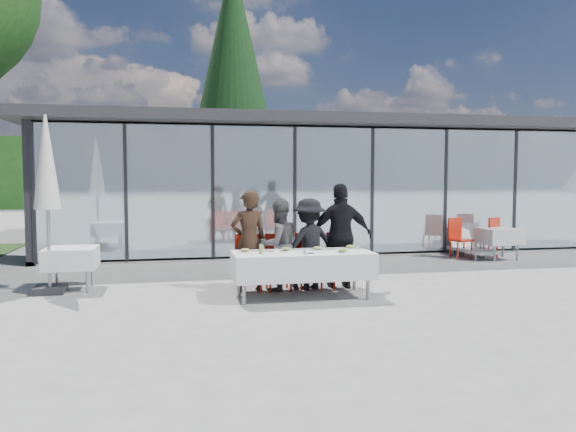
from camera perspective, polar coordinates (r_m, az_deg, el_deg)
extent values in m
plane|color=gray|center=(9.45, -0.34, -8.01)|extent=(90.00, 90.00, 0.00)
cube|color=gray|center=(17.58, 1.06, -2.26)|extent=(14.00, 8.00, 0.10)
cube|color=black|center=(21.31, -1.20, 3.01)|extent=(14.00, 0.20, 3.20)
cube|color=black|center=(17.36, -21.80, 2.51)|extent=(0.20, 8.00, 3.20)
cube|color=black|center=(20.13, 20.65, 2.70)|extent=(0.20, 8.00, 3.20)
cube|color=silver|center=(13.63, 4.67, 2.45)|extent=(13.60, 0.06, 3.10)
cube|color=#2D2D30|center=(17.14, 1.37, 8.53)|extent=(14.80, 8.80, 0.24)
cube|color=#262628|center=(13.45, -24.42, 2.08)|extent=(0.08, 0.10, 3.10)
cube|color=#262628|center=(13.15, -16.14, 2.25)|extent=(0.08, 0.10, 3.10)
cube|color=#262628|center=(13.13, -7.66, 2.37)|extent=(0.08, 0.10, 3.10)
cube|color=#262628|center=(13.40, 0.67, 2.43)|extent=(0.08, 0.10, 3.10)
cube|color=#262628|center=(13.93, 8.52, 2.45)|extent=(0.08, 0.10, 3.10)
cube|color=#262628|center=(14.71, 15.66, 2.43)|extent=(0.08, 0.10, 3.10)
cube|color=#262628|center=(15.69, 22.00, 2.37)|extent=(0.08, 0.10, 3.10)
cube|color=red|center=(15.69, -6.70, -1.57)|extent=(0.45, 0.45, 0.90)
cube|color=red|center=(16.37, -1.60, -1.31)|extent=(0.45, 0.45, 0.90)
cube|color=red|center=(16.50, 7.29, -1.30)|extent=(0.45, 0.45, 0.90)
cube|color=red|center=(17.88, 12.65, -0.96)|extent=(0.45, 0.45, 0.90)
cube|color=#153912|center=(37.31, -17.94, 4.17)|extent=(6.50, 2.00, 4.40)
cube|color=#153912|center=(37.26, -5.59, 4.34)|extent=(6.50, 2.00, 4.40)
cube|color=#153912|center=(38.89, 6.25, 4.32)|extent=(6.50, 2.00, 4.40)
cube|color=#153912|center=(42.01, 16.73, 4.15)|extent=(6.50, 2.00, 4.40)
cube|color=#153912|center=(46.32, 25.52, 3.90)|extent=(6.50, 2.00, 4.40)
cube|color=silver|center=(9.14, 1.49, -4.97)|extent=(2.26, 0.96, 0.42)
cylinder|color=gray|center=(8.67, -4.50, -6.73)|extent=(0.06, 0.06, 0.71)
cylinder|color=gray|center=(9.12, 8.15, -6.22)|extent=(0.06, 0.06, 0.71)
cylinder|color=gray|center=(9.35, -5.02, -5.94)|extent=(0.06, 0.06, 0.71)
cylinder|color=gray|center=(9.77, 6.78, -5.52)|extent=(0.06, 0.06, 0.71)
imported|color=#312015|center=(9.62, -4.01, -2.57)|extent=(0.73, 0.73, 1.74)
cube|color=red|center=(9.66, -3.99, -5.04)|extent=(0.44, 0.44, 0.05)
cube|color=red|center=(9.82, -4.14, -3.42)|extent=(0.44, 0.04, 0.55)
cylinder|color=red|center=(9.51, -4.92, -6.63)|extent=(0.04, 0.04, 0.43)
cylinder|color=red|center=(9.55, -2.76, -6.57)|extent=(0.04, 0.04, 0.43)
cylinder|color=red|center=(9.86, -5.16, -6.25)|extent=(0.04, 0.04, 0.43)
cylinder|color=red|center=(9.90, -3.07, -6.19)|extent=(0.04, 0.04, 0.43)
imported|color=#494949|center=(9.71, -0.96, -2.97)|extent=(0.98, 0.98, 1.58)
cube|color=red|center=(9.74, -0.94, -4.95)|extent=(0.44, 0.44, 0.05)
cube|color=red|center=(9.90, -1.16, -3.35)|extent=(0.44, 0.04, 0.55)
cylinder|color=red|center=(9.58, -1.81, -6.54)|extent=(0.04, 0.04, 0.43)
cylinder|color=red|center=(9.64, 0.31, -6.46)|extent=(0.04, 0.04, 0.43)
cylinder|color=red|center=(9.93, -2.16, -6.16)|extent=(0.04, 0.04, 0.43)
cylinder|color=red|center=(9.99, -0.11, -6.10)|extent=(0.04, 0.04, 0.43)
imported|color=black|center=(9.82, 2.15, -2.85)|extent=(1.29, 1.29, 1.59)
cube|color=red|center=(9.85, 2.16, -4.85)|extent=(0.44, 0.44, 0.05)
cube|color=red|center=(10.01, 1.90, -3.27)|extent=(0.44, 0.04, 0.55)
cylinder|color=red|center=(9.68, 1.37, -6.42)|extent=(0.04, 0.04, 0.43)
cylinder|color=red|center=(9.76, 3.44, -6.34)|extent=(0.04, 0.04, 0.43)
cylinder|color=red|center=(10.03, 0.91, -6.06)|extent=(0.04, 0.04, 0.43)
cylinder|color=red|center=(10.11, 2.92, -5.98)|extent=(0.04, 0.04, 0.43)
imported|color=black|center=(9.96, 5.44, -2.02)|extent=(1.16, 1.16, 1.85)
cube|color=red|center=(10.01, 5.44, -4.73)|extent=(0.44, 0.44, 0.05)
cube|color=red|center=(10.16, 5.13, -3.17)|extent=(0.44, 0.04, 0.55)
cylinder|color=red|center=(9.82, 4.73, -6.28)|extent=(0.04, 0.04, 0.43)
cylinder|color=red|center=(9.93, 6.74, -6.19)|extent=(0.04, 0.04, 0.43)
cylinder|color=red|center=(10.16, 4.16, -5.93)|extent=(0.04, 0.04, 0.43)
cylinder|color=red|center=(10.27, 6.11, -5.84)|extent=(0.04, 0.04, 0.43)
cylinder|color=white|center=(9.08, -4.40, -3.66)|extent=(0.24, 0.24, 0.01)
ellipsoid|color=tan|center=(9.07, -4.40, -3.45)|extent=(0.15, 0.15, 0.05)
cylinder|color=white|center=(9.18, -0.22, -3.57)|extent=(0.24, 0.24, 0.01)
ellipsoid|color=#45712A|center=(9.17, -0.22, -3.36)|extent=(0.15, 0.15, 0.05)
cylinder|color=white|center=(9.31, 3.03, -3.46)|extent=(0.24, 0.24, 0.01)
ellipsoid|color=tan|center=(9.31, 3.03, -3.26)|extent=(0.15, 0.15, 0.05)
cylinder|color=white|center=(9.54, 6.35, -3.30)|extent=(0.24, 0.24, 0.01)
ellipsoid|color=#45712A|center=(9.54, 6.35, -3.10)|extent=(0.15, 0.15, 0.05)
cylinder|color=white|center=(9.05, 5.56, -3.69)|extent=(0.24, 0.24, 0.01)
ellipsoid|color=#45712A|center=(9.05, 5.56, -3.48)|extent=(0.15, 0.15, 0.05)
cylinder|color=#7BAB47|center=(8.87, -2.75, -3.38)|extent=(0.06, 0.06, 0.15)
cylinder|color=silver|center=(8.81, 1.79, -3.61)|extent=(0.07, 0.07, 0.10)
cube|color=black|center=(8.90, 2.15, -3.81)|extent=(0.14, 0.03, 0.01)
cube|color=silver|center=(10.47, -21.17, -3.99)|extent=(0.86, 0.86, 0.36)
cylinder|color=gray|center=(10.27, -23.09, -5.32)|extent=(0.05, 0.05, 0.72)
cylinder|color=gray|center=(10.16, -19.76, -5.33)|extent=(0.05, 0.05, 0.72)
cylinder|color=gray|center=(10.85, -22.44, -4.82)|extent=(0.05, 0.05, 0.72)
cylinder|color=gray|center=(10.75, -19.29, -4.82)|extent=(0.05, 0.05, 0.72)
cube|color=silver|center=(14.28, 20.65, -1.91)|extent=(0.86, 0.86, 0.36)
cylinder|color=gray|center=(13.89, 20.24, -2.89)|extent=(0.05, 0.05, 0.72)
cylinder|color=gray|center=(14.22, 22.30, -2.79)|extent=(0.05, 0.05, 0.72)
cylinder|color=gray|center=(14.40, 18.99, -2.62)|extent=(0.05, 0.05, 0.72)
cylinder|color=gray|center=(14.72, 21.01, -2.53)|extent=(0.05, 0.05, 0.72)
cube|color=red|center=(14.10, 17.17, -2.35)|extent=(0.56, 0.56, 0.05)
cube|color=red|center=(14.21, 16.59, -1.28)|extent=(0.43, 0.18, 0.55)
cylinder|color=red|center=(13.89, 16.85, -3.42)|extent=(0.04, 0.04, 0.43)
cylinder|color=red|center=(14.06, 18.14, -3.35)|extent=(0.04, 0.04, 0.43)
cylinder|color=red|center=(14.21, 16.16, -3.24)|extent=(0.04, 0.04, 0.43)
cylinder|color=red|center=(14.37, 17.44, -3.18)|extent=(0.04, 0.04, 0.43)
cube|color=red|center=(14.71, 19.52, -2.15)|extent=(0.59, 0.59, 0.05)
cube|color=red|center=(14.58, 20.20, -1.23)|extent=(0.41, 0.23, 0.55)
cylinder|color=red|center=(14.49, 19.25, -3.16)|extent=(0.04, 0.04, 0.43)
cylinder|color=red|center=(14.68, 20.47, -3.10)|extent=(0.04, 0.04, 0.43)
cylinder|color=red|center=(14.80, 18.54, -3.00)|extent=(0.04, 0.04, 0.43)
cylinder|color=red|center=(14.99, 19.74, -2.95)|extent=(0.04, 0.04, 0.43)
cube|color=black|center=(10.39, -23.01, -6.89)|extent=(0.50, 0.50, 0.12)
cylinder|color=gray|center=(10.23, -23.21, 0.22)|extent=(0.06, 0.06, 2.70)
cone|color=beige|center=(10.22, -23.34, 5.07)|extent=(0.44, 0.44, 1.57)
cube|color=silver|center=(14.48, 18.30, -3.29)|extent=(0.77, 1.37, 0.08)
cube|color=silver|center=(14.88, 17.04, -2.02)|extent=(0.63, 0.34, 0.54)
cylinder|color=silver|center=(13.90, 18.52, -4.05)|extent=(0.04, 0.04, 0.14)
cylinder|color=silver|center=(14.15, 20.28, -3.95)|extent=(0.04, 0.04, 0.14)
cylinder|color=silver|center=(14.85, 16.40, -3.50)|extent=(0.04, 0.04, 0.14)
cylinder|color=silver|center=(15.09, 18.09, -3.42)|extent=(0.04, 0.04, 0.14)
cylinder|color=#382316|center=(22.20, -5.51, 1.49)|extent=(0.44, 0.44, 2.00)
cone|color=black|center=(22.55, -5.60, 14.29)|extent=(4.00, 4.00, 9.00)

